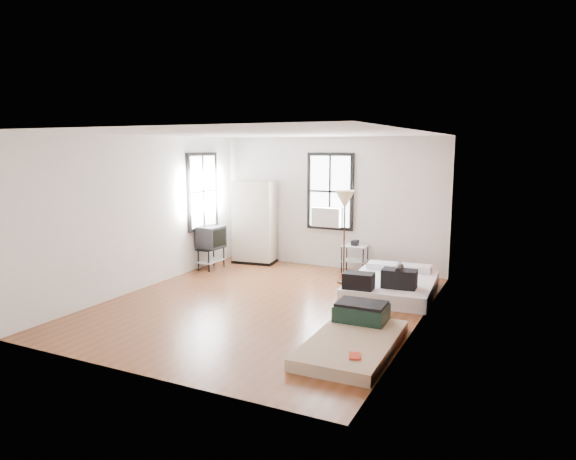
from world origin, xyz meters
The scene contains 8 objects.
ground centered at (0.00, 0.00, 0.00)m, with size 6.00×6.00×0.00m, color brown.
room_shell centered at (0.23, 0.36, 1.74)m, with size 5.02×6.02×2.80m.
mattress_main centered at (1.75, 1.48, 0.17)m, with size 1.58×2.06×0.63m.
mattress_bare centered at (1.92, -1.06, 0.13)m, with size 1.06×1.96×0.42m.
wardrobe centered at (-1.68, 2.65, 0.92)m, with size 0.99×0.64×1.84m.
side_table centered at (0.66, 2.72, 0.46)m, with size 0.53×0.43×0.68m.
floor_lamp centered at (0.72, 1.86, 1.53)m, with size 0.38×0.38×1.78m.
tv_stand centered at (-2.21, 1.71, 0.66)m, with size 0.48×0.66×0.92m.
Camera 1 is at (3.93, -7.25, 2.58)m, focal length 32.00 mm.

